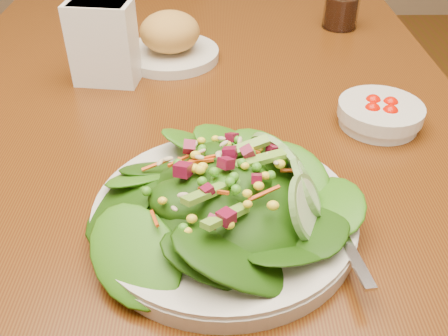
{
  "coord_description": "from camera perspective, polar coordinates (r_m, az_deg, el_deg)",
  "views": [
    {
      "loc": [
        0.05,
        -0.68,
        1.15
      ],
      "look_at": [
        0.05,
        -0.23,
        0.82
      ],
      "focal_mm": 40.0,
      "sensor_mm": 36.0,
      "label": 1
    }
  ],
  "objects": [
    {
      "name": "tomato_bowl",
      "position": [
        0.78,
        17.38,
        5.92
      ],
      "size": [
        0.13,
        0.13,
        0.04
      ],
      "color": "beige",
      "rests_on": "dining_table"
    },
    {
      "name": "napkin_holder",
      "position": [
        0.88,
        -13.67,
        13.87
      ],
      "size": [
        0.11,
        0.07,
        0.14
      ],
      "rotation": [
        0.0,
        0.0,
        -0.13
      ],
      "color": "white",
      "rests_on": "dining_table"
    },
    {
      "name": "bread_plate",
      "position": [
        0.96,
        -6.14,
        14.28
      ],
      "size": [
        0.18,
        0.18,
        0.09
      ],
      "color": "beige",
      "rests_on": "dining_table"
    },
    {
      "name": "dining_table",
      "position": [
        0.85,
        -3.62,
        0.44
      ],
      "size": [
        0.9,
        1.4,
        0.75
      ],
      "color": "#5A310E",
      "rests_on": "ground_plane"
    },
    {
      "name": "salad_plate",
      "position": [
        0.56,
        1.08,
        -3.87
      ],
      "size": [
        0.31,
        0.3,
        0.09
      ],
      "rotation": [
        0.0,
        0.0,
        -0.25
      ],
      "color": "beige",
      "rests_on": "dining_table"
    },
    {
      "name": "chair_far",
      "position": [
        1.92,
        -9.37,
        16.49
      ],
      "size": [
        0.5,
        0.5,
        0.94
      ],
      "rotation": [
        0.0,
        0.0,
        3.31
      ],
      "color": "black",
      "rests_on": "ground_plane"
    },
    {
      "name": "drinking_glass",
      "position": [
        1.12,
        13.38,
        18.06
      ],
      "size": [
        0.07,
        0.07,
        0.13
      ],
      "color": "silver",
      "rests_on": "dining_table"
    }
  ]
}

